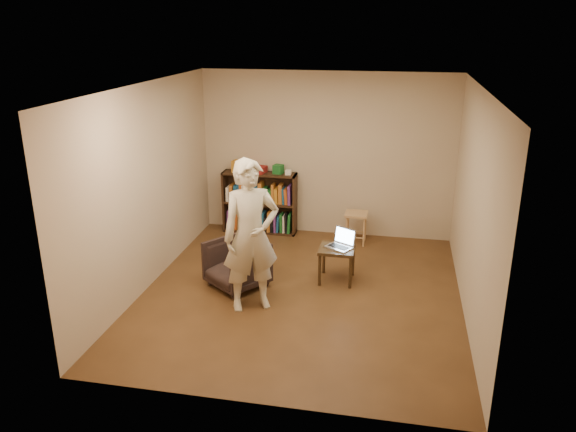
% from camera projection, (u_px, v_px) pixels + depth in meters
% --- Properties ---
extents(floor, '(4.50, 4.50, 0.00)m').
position_uv_depth(floor, '(301.00, 293.00, 7.20)').
color(floor, '#492E17').
rests_on(floor, ground).
extents(ceiling, '(4.50, 4.50, 0.00)m').
position_uv_depth(ceiling, '(303.00, 87.00, 6.35)').
color(ceiling, silver).
rests_on(ceiling, wall_back).
extents(wall_back, '(4.00, 0.00, 4.00)m').
position_uv_depth(wall_back, '(326.00, 155.00, 8.86)').
color(wall_back, beige).
rests_on(wall_back, floor).
extents(wall_left, '(0.00, 4.50, 4.50)m').
position_uv_depth(wall_left, '(147.00, 187.00, 7.15)').
color(wall_left, beige).
rests_on(wall_left, floor).
extents(wall_right, '(0.00, 4.50, 4.50)m').
position_uv_depth(wall_right, '(474.00, 207.00, 6.41)').
color(wall_right, beige).
rests_on(wall_right, floor).
extents(bookshelf, '(1.20, 0.30, 1.00)m').
position_uv_depth(bookshelf, '(260.00, 206.00, 9.19)').
color(bookshelf, black).
rests_on(bookshelf, floor).
extents(box_yellow, '(0.26, 0.21, 0.19)m').
position_uv_depth(box_yellow, '(240.00, 166.00, 9.01)').
color(box_yellow, orange).
rests_on(box_yellow, bookshelf).
extents(red_cloth, '(0.35, 0.28, 0.10)m').
position_uv_depth(red_cloth, '(256.00, 169.00, 9.01)').
color(red_cloth, maroon).
rests_on(red_cloth, bookshelf).
extents(box_green, '(0.17, 0.17, 0.14)m').
position_uv_depth(box_green, '(278.00, 169.00, 8.94)').
color(box_green, '#1B6527').
rests_on(box_green, bookshelf).
extents(box_white, '(0.09, 0.09, 0.07)m').
position_uv_depth(box_white, '(288.00, 172.00, 8.89)').
color(box_white, white).
rests_on(box_white, bookshelf).
extents(stool, '(0.34, 0.34, 0.50)m').
position_uv_depth(stool, '(356.00, 219.00, 8.71)').
color(stool, tan).
rests_on(stool, floor).
extents(armchair, '(0.94, 0.95, 0.62)m').
position_uv_depth(armchair, '(237.00, 264.00, 7.30)').
color(armchair, '#2D211E').
rests_on(armchair, floor).
extents(side_table, '(0.46, 0.46, 0.47)m').
position_uv_depth(side_table, '(337.00, 253.00, 7.43)').
color(side_table, black).
rests_on(side_table, floor).
extents(laptop, '(0.42, 0.40, 0.25)m').
position_uv_depth(laptop, '(341.00, 243.00, 7.42)').
color(laptop, silver).
rests_on(laptop, side_table).
extents(person, '(0.80, 0.71, 1.85)m').
position_uv_depth(person, '(251.00, 236.00, 6.57)').
color(person, beige).
rests_on(person, floor).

